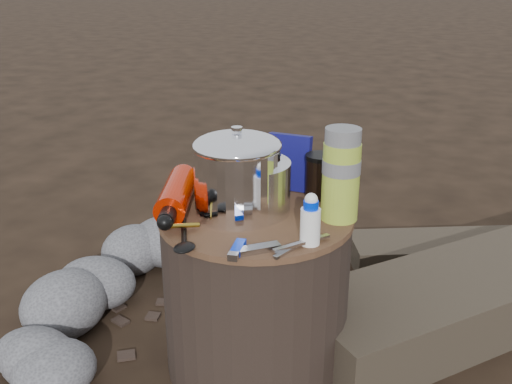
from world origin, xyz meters
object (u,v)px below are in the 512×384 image
at_px(stump, 256,291).
at_px(camping_pot, 237,174).
at_px(travel_mug, 320,176).
at_px(thermos, 341,175).
at_px(fuel_bottle, 177,194).

distance_m(stump, camping_pot, 0.32).
bearing_deg(travel_mug, thermos, -52.42).
distance_m(stump, thermos, 0.37).
bearing_deg(travel_mug, camping_pot, -127.63).
bearing_deg(travel_mug, stump, -121.56).
bearing_deg(camping_pot, fuel_bottle, -168.75).
height_order(stump, camping_pot, camping_pot).
bearing_deg(camping_pot, thermos, 18.03).
bearing_deg(stump, travel_mug, 58.44).
relative_size(stump, camping_pot, 2.28).
bearing_deg(thermos, travel_mug, 127.58).
distance_m(stump, fuel_bottle, 0.32).
distance_m(thermos, travel_mug, 0.15).
bearing_deg(stump, thermos, 16.72).
height_order(stump, thermos, thermos).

